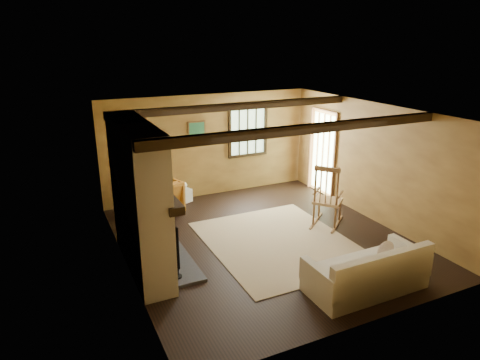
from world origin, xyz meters
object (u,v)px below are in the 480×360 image
rocking_chair (327,200)px  laundry_basket (179,196)px  armchair (158,198)px  sofa (368,274)px  fireplace (141,204)px

rocking_chair → laundry_basket: rocking_chair is taller
laundry_basket → armchair: 0.86m
sofa → rocking_chair: bearing=68.3°
sofa → laundry_basket: bearing=106.9°
rocking_chair → sofa: size_ratio=0.69×
rocking_chair → armchair: (-2.95, 1.92, -0.15)m
fireplace → armchair: size_ratio=2.81×
rocking_chair → laundry_basket: size_ratio=2.54×
fireplace → laundry_basket: size_ratio=4.80×
sofa → armchair: size_ratio=2.15×
rocking_chair → laundry_basket: 3.40m
laundry_basket → fireplace: bearing=-118.6°
fireplace → sofa: fireplace is taller
rocking_chair → fireplace: bearing=51.3°
sofa → laundry_basket: 4.90m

